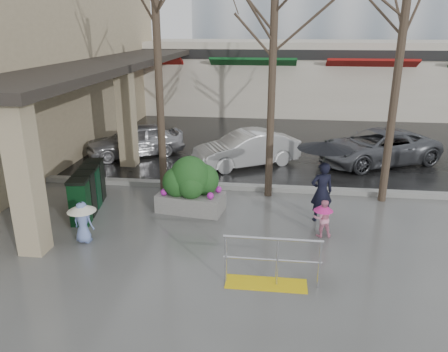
% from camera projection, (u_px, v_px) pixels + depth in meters
% --- Properties ---
extents(ground, '(120.00, 120.00, 0.00)m').
position_uv_depth(ground, '(210.00, 251.00, 9.88)').
color(ground, '#51514F').
rests_on(ground, ground).
extents(street_asphalt, '(120.00, 36.00, 0.01)m').
position_uv_depth(street_asphalt, '(258.00, 98.00, 30.51)').
color(street_asphalt, black).
rests_on(street_asphalt, ground).
extents(curb, '(120.00, 0.30, 0.15)m').
position_uv_depth(curb, '(230.00, 186.00, 13.60)').
color(curb, gray).
rests_on(curb, ground).
extents(near_building, '(6.00, 18.00, 8.00)m').
position_uv_depth(near_building, '(14.00, 48.00, 17.13)').
color(near_building, tan).
rests_on(near_building, ground).
extents(canopy_slab, '(2.80, 18.00, 0.25)m').
position_uv_depth(canopy_slab, '(118.00, 59.00, 16.76)').
color(canopy_slab, '#2D2823').
rests_on(canopy_slab, pillar_front).
extents(pillar_front, '(0.55, 0.55, 3.50)m').
position_uv_depth(pillar_front, '(25.00, 178.00, 9.29)').
color(pillar_front, tan).
rests_on(pillar_front, ground).
extents(pillar_back, '(0.55, 0.55, 3.50)m').
position_uv_depth(pillar_back, '(127.00, 118.00, 15.39)').
color(pillar_back, tan).
rests_on(pillar_back, ground).
extents(storefront_row, '(34.00, 6.74, 4.00)m').
position_uv_depth(storefront_row, '(290.00, 76.00, 25.83)').
color(storefront_row, beige).
rests_on(storefront_row, ground).
extents(handrail, '(1.90, 0.50, 1.03)m').
position_uv_depth(handrail, '(270.00, 268.00, 8.47)').
color(handrail, yellow).
rests_on(handrail, ground).
extents(tree_west, '(3.20, 3.20, 6.80)m').
position_uv_depth(tree_west, '(156.00, 15.00, 11.83)').
color(tree_west, '#382B21').
rests_on(tree_west, ground).
extents(tree_midwest, '(3.20, 3.20, 7.00)m').
position_uv_depth(tree_midwest, '(275.00, 9.00, 11.40)').
color(tree_midwest, '#382B21').
rests_on(tree_midwest, ground).
extents(tree_mideast, '(3.20, 3.20, 6.50)m').
position_uv_depth(tree_mideast, '(404.00, 24.00, 11.14)').
color(tree_mideast, '#382B21').
rests_on(tree_mideast, ground).
extents(woman, '(1.38, 1.38, 2.17)m').
position_uv_depth(woman, '(323.00, 169.00, 10.97)').
color(woman, black).
rests_on(woman, ground).
extents(child_pink, '(0.49, 0.47, 0.94)m').
position_uv_depth(child_pink, '(323.00, 216.00, 10.40)').
color(child_pink, pink).
rests_on(child_pink, ground).
extents(child_blue, '(0.67, 0.67, 1.01)m').
position_uv_depth(child_blue, '(82.00, 217.00, 10.09)').
color(child_blue, '#728ACC').
rests_on(child_blue, ground).
extents(planter, '(1.89, 1.14, 1.55)m').
position_uv_depth(planter, '(191.00, 185.00, 11.79)').
color(planter, '#65625F').
rests_on(planter, ground).
extents(news_boxes, '(0.83, 2.20, 1.20)m').
position_uv_depth(news_boxes, '(88.00, 190.00, 11.82)').
color(news_boxes, '#0B3216').
rests_on(news_boxes, ground).
extents(car_a, '(3.95, 3.14, 1.26)m').
position_uv_depth(car_a, '(135.00, 140.00, 16.88)').
color(car_a, '#ACABB0').
rests_on(car_a, ground).
extents(car_b, '(3.97, 3.11, 1.26)m').
position_uv_depth(car_b, '(246.00, 149.00, 15.68)').
color(car_b, silver).
rests_on(car_b, ground).
extents(car_c, '(4.99, 3.85, 1.26)m').
position_uv_depth(car_c, '(377.00, 147.00, 15.93)').
color(car_c, '#595C61').
rests_on(car_c, ground).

